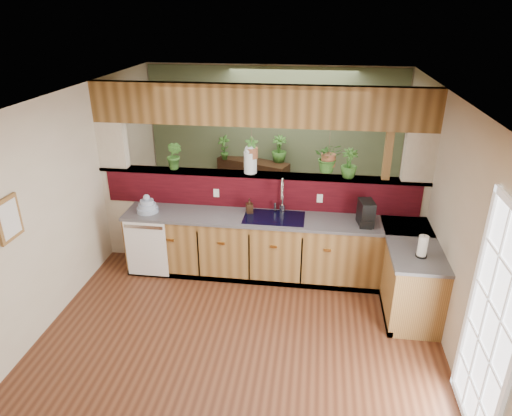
# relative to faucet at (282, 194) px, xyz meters

# --- Properties ---
(ground) EXTENTS (4.60, 7.00, 0.01)m
(ground) POSITION_rel_faucet_xyz_m (-0.34, -1.13, -1.18)
(ground) COLOR #522B19
(ground) RESTS_ON ground
(ceiling) EXTENTS (4.60, 7.00, 0.01)m
(ceiling) POSITION_rel_faucet_xyz_m (-0.34, -1.13, 1.42)
(ceiling) COLOR brown
(ceiling) RESTS_ON ground
(wall_back) EXTENTS (4.60, 0.02, 2.60)m
(wall_back) POSITION_rel_faucet_xyz_m (-0.34, 2.37, 0.12)
(wall_back) COLOR beige
(wall_back) RESTS_ON ground
(wall_left) EXTENTS (0.02, 7.00, 2.60)m
(wall_left) POSITION_rel_faucet_xyz_m (-2.64, -1.13, 0.12)
(wall_left) COLOR beige
(wall_left) RESTS_ON ground
(wall_right) EXTENTS (0.02, 7.00, 2.60)m
(wall_right) POSITION_rel_faucet_xyz_m (1.96, -1.13, 0.12)
(wall_right) COLOR beige
(wall_right) RESTS_ON ground
(pass_through_partition) EXTENTS (4.60, 0.21, 2.60)m
(pass_through_partition) POSITION_rel_faucet_xyz_m (-0.31, 0.22, 0.01)
(pass_through_partition) COLOR beige
(pass_through_partition) RESTS_ON ground
(pass_through_ledge) EXTENTS (4.60, 0.21, 0.04)m
(pass_through_ledge) POSITION_rel_faucet_xyz_m (-0.34, 0.22, 0.19)
(pass_through_ledge) COLOR brown
(pass_through_ledge) RESTS_ON ground
(header_beam) EXTENTS (4.60, 0.15, 0.55)m
(header_beam) POSITION_rel_faucet_xyz_m (-0.34, 0.22, 1.14)
(header_beam) COLOR brown
(header_beam) RESTS_ON ground
(sage_backwall) EXTENTS (4.55, 0.02, 2.55)m
(sage_backwall) POSITION_rel_faucet_xyz_m (-0.34, 2.35, 0.12)
(sage_backwall) COLOR #546545
(sage_backwall) RESTS_ON ground
(countertop) EXTENTS (4.14, 1.52, 0.90)m
(countertop) POSITION_rel_faucet_xyz_m (0.50, -0.26, -0.73)
(countertop) COLOR brown
(countertop) RESTS_ON ground
(dishwasher) EXTENTS (0.58, 0.03, 0.82)m
(dishwasher) POSITION_rel_faucet_xyz_m (-1.82, -0.46, -0.72)
(dishwasher) COLOR white
(dishwasher) RESTS_ON ground
(navy_sink) EXTENTS (0.82, 0.50, 0.18)m
(navy_sink) POSITION_rel_faucet_xyz_m (-0.09, -0.15, -0.36)
(navy_sink) COLOR black
(navy_sink) RESTS_ON countertop
(french_door) EXTENTS (0.06, 1.02, 2.16)m
(french_door) POSITION_rel_faucet_xyz_m (1.93, -2.43, -0.13)
(french_door) COLOR white
(french_door) RESTS_ON ground
(framed_print) EXTENTS (0.04, 0.35, 0.45)m
(framed_print) POSITION_rel_faucet_xyz_m (-2.61, -1.93, 0.37)
(framed_print) COLOR brown
(framed_print) RESTS_ON wall_left
(faucet) EXTENTS (0.23, 0.23, 0.52)m
(faucet) POSITION_rel_faucet_xyz_m (0.00, 0.00, 0.00)
(faucet) COLOR #B7B7B2
(faucet) RESTS_ON countertop
(dish_stack) EXTENTS (0.30, 0.30, 0.26)m
(dish_stack) POSITION_rel_faucet_xyz_m (-1.84, -0.20, -0.20)
(dish_stack) COLOR #96A6C2
(dish_stack) RESTS_ON countertop
(soap_dispenser) EXTENTS (0.12, 0.12, 0.20)m
(soap_dispenser) POSITION_rel_faucet_xyz_m (-0.44, -0.04, -0.18)
(soap_dispenser) COLOR #382214
(soap_dispenser) RESTS_ON countertop
(coffee_maker) EXTENTS (0.18, 0.30, 0.33)m
(coffee_maker) POSITION_rel_faucet_xyz_m (1.11, -0.21, -0.13)
(coffee_maker) COLOR black
(coffee_maker) RESTS_ON countertop
(paper_towel) EXTENTS (0.13, 0.13, 0.28)m
(paper_towel) POSITION_rel_faucet_xyz_m (1.68, -0.96, -0.15)
(paper_towel) COLOR black
(paper_towel) RESTS_ON countertop
(glass_jar) EXTENTS (0.18, 0.18, 0.40)m
(glass_jar) POSITION_rel_faucet_xyz_m (-0.46, 0.22, 0.41)
(glass_jar) COLOR silver
(glass_jar) RESTS_ON pass_through_ledge
(ledge_plant_left) EXTENTS (0.27, 0.25, 0.41)m
(ledge_plant_left) POSITION_rel_faucet_xyz_m (-1.54, 0.22, 0.41)
(ledge_plant_left) COLOR #306222
(ledge_plant_left) RESTS_ON pass_through_ledge
(ledge_plant_right) EXTENTS (0.25, 0.25, 0.40)m
(ledge_plant_right) POSITION_rel_faucet_xyz_m (0.87, 0.22, 0.41)
(ledge_plant_right) COLOR #306222
(ledge_plant_right) RESTS_ON pass_through_ledge
(hanging_plant_a) EXTENTS (0.22, 0.18, 0.47)m
(hanging_plant_a) POSITION_rel_faucet_xyz_m (-0.44, 0.22, 0.65)
(hanging_plant_a) COLOR brown
(hanging_plant_a) RESTS_ON header_beam
(hanging_plant_b) EXTENTS (0.38, 0.33, 0.53)m
(hanging_plant_b) POSITION_rel_faucet_xyz_m (0.59, 0.22, 0.66)
(hanging_plant_b) COLOR brown
(hanging_plant_b) RESTS_ON header_beam
(shelving_console) EXTENTS (1.37, 0.81, 0.89)m
(shelving_console) POSITION_rel_faucet_xyz_m (-0.70, 2.12, -0.68)
(shelving_console) COLOR black
(shelving_console) RESTS_ON ground
(shelf_plant_a) EXTENTS (0.28, 0.24, 0.45)m
(shelf_plant_a) POSITION_rel_faucet_xyz_m (-1.23, 2.12, -0.01)
(shelf_plant_a) COLOR #306222
(shelf_plant_a) RESTS_ON shelving_console
(shelf_plant_b) EXTENTS (0.31, 0.31, 0.47)m
(shelf_plant_b) POSITION_rel_faucet_xyz_m (-0.23, 2.12, -0.00)
(shelf_plant_b) COLOR #306222
(shelf_plant_b) RESTS_ON shelving_console
(floor_plant) EXTENTS (0.66, 0.58, 0.69)m
(floor_plant) POSITION_rel_faucet_xyz_m (0.95, 1.52, -0.84)
(floor_plant) COLOR #306222
(floor_plant) RESTS_ON ground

